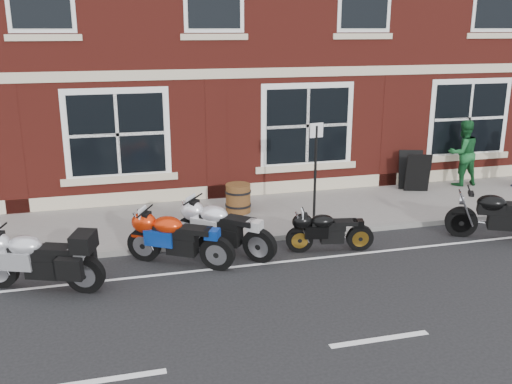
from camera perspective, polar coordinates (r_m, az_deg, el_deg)
The scene contains 12 objects.
ground at distance 11.52m, azimuth 5.49°, elevation -7.08°, with size 80.00×80.00×0.00m, color black.
sidewalk at distance 14.16m, azimuth 1.31°, elevation -2.25°, with size 30.00×3.00×0.12m, color slate.
kerb at distance 12.74m, azimuth 3.29°, elevation -4.42°, with size 30.00×0.16×0.12m, color slate.
moto_touring_silver at distance 10.86m, azimuth -21.04°, elevation -6.06°, with size 2.21×1.03×1.53m.
moto_sport_red at distance 11.29m, azimuth -7.78°, elevation -4.45°, with size 1.99×1.31×1.01m.
moto_sport_black at distance 11.99m, azimuth 7.21°, elevation -3.73°, with size 1.83×0.46×0.83m.
moto_sport_silver at distance 11.71m, azimuth -3.26°, elevation -3.45°, with size 1.80×1.71×1.05m.
moto_naked_black at distance 13.62m, azimuth 23.01°, elevation -1.97°, with size 2.10×1.18×1.03m.
pedestrian_right at distance 17.41m, azimuth 19.98°, elevation 3.70°, with size 0.92×0.72×1.89m, color #175326.
a_board_sign at distance 16.48m, azimuth 15.54°, elevation 2.01°, with size 0.66×0.44×1.10m, color black, non-canonical shape.
barrel_planter at distance 14.05m, azimuth -1.80°, elevation -0.62°, with size 0.64×0.64×0.71m.
parking_sign at distance 13.16m, azimuth 5.96°, elevation 2.63°, with size 0.33×0.07×2.34m.
Camera 1 is at (-3.76, -9.90, 4.53)m, focal length 40.00 mm.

